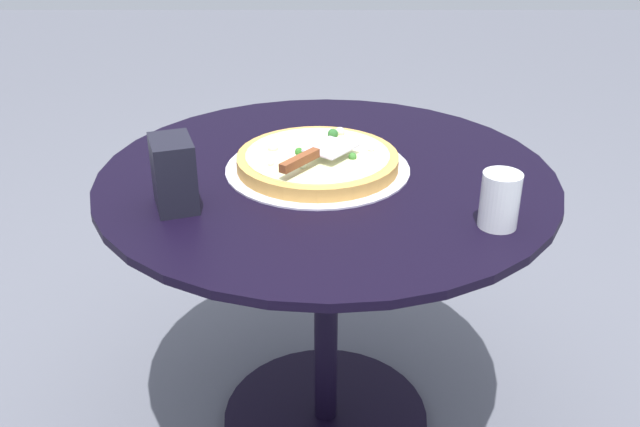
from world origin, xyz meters
The scene contains 6 objects.
ground_plane centered at (0.00, 0.00, 0.00)m, with size 10.00×10.00×0.00m, color #5A5C67.
patio_table centered at (0.00, 0.00, 0.52)m, with size 0.98×0.98×0.70m.
pizza_on_tray centered at (-0.02, 0.02, 0.71)m, with size 0.40×0.40×0.05m.
pizza_server centered at (-0.02, -0.04, 0.75)m, with size 0.17×0.20×0.02m.
drinking_cup centered at (0.31, -0.24, 0.75)m, with size 0.07×0.07×0.11m, color silver.
napkin_dispenser centered at (-0.29, -0.16, 0.77)m, with size 0.11×0.08×0.14m, color black.
Camera 1 is at (-0.01, -1.41, 1.33)m, focal length 40.47 mm.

